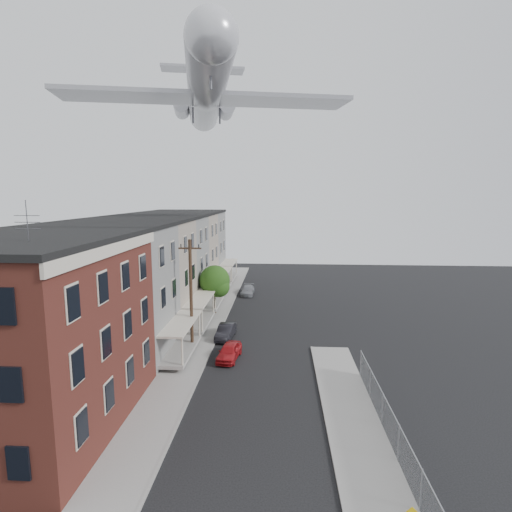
{
  "coord_description": "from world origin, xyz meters",
  "views": [
    {
      "loc": [
        1.46,
        -12.36,
        12.32
      ],
      "look_at": [
        0.19,
        7.8,
        9.28
      ],
      "focal_mm": 28.0,
      "sensor_mm": 36.0,
      "label": 1
    }
  ],
  "objects_px": {
    "car_far": "(248,290)",
    "airplane": "(206,92)",
    "car_mid": "(226,331)",
    "car_near": "(229,352)",
    "street_tree": "(216,282)",
    "utility_pole": "(191,294)"
  },
  "relations": [
    {
      "from": "car_far",
      "to": "airplane",
      "type": "xyz_separation_m",
      "value": [
        -2.75,
        -11.5,
        21.08
      ]
    },
    {
      "from": "car_mid",
      "to": "car_far",
      "type": "xyz_separation_m",
      "value": [
        0.62,
        15.69,
        -0.05
      ]
    },
    {
      "from": "car_near",
      "to": "car_far",
      "type": "distance_m",
      "value": 20.2
    },
    {
      "from": "street_tree",
      "to": "car_mid",
      "type": "xyz_separation_m",
      "value": [
        2.0,
        -7.04,
        -2.85
      ]
    },
    {
      "from": "car_near",
      "to": "car_far",
      "type": "relative_size",
      "value": 0.92
    },
    {
      "from": "street_tree",
      "to": "car_far",
      "type": "bearing_deg",
      "value": 73.21
    },
    {
      "from": "utility_pole",
      "to": "car_mid",
      "type": "bearing_deg",
      "value": 51.15
    },
    {
      "from": "utility_pole",
      "to": "car_far",
      "type": "bearing_deg",
      "value": 81.01
    },
    {
      "from": "street_tree",
      "to": "car_mid",
      "type": "height_order",
      "value": "street_tree"
    },
    {
      "from": "car_far",
      "to": "car_near",
      "type": "bearing_deg",
      "value": -88.49
    },
    {
      "from": "car_near",
      "to": "car_mid",
      "type": "distance_m",
      "value": 4.59
    },
    {
      "from": "utility_pole",
      "to": "airplane",
      "type": "xyz_separation_m",
      "value": [
        0.19,
        7.07,
        16.97
      ]
    },
    {
      "from": "utility_pole",
      "to": "street_tree",
      "type": "height_order",
      "value": "utility_pole"
    },
    {
      "from": "car_near",
      "to": "car_mid",
      "type": "relative_size",
      "value": 0.96
    },
    {
      "from": "car_mid",
      "to": "airplane",
      "type": "height_order",
      "value": "airplane"
    },
    {
      "from": "utility_pole",
      "to": "car_mid",
      "type": "relative_size",
      "value": 2.46
    },
    {
      "from": "utility_pole",
      "to": "car_near",
      "type": "height_order",
      "value": "utility_pole"
    },
    {
      "from": "car_near",
      "to": "airplane",
      "type": "distance_m",
      "value": 22.96
    },
    {
      "from": "street_tree",
      "to": "utility_pole",
      "type": "bearing_deg",
      "value": -91.89
    },
    {
      "from": "street_tree",
      "to": "airplane",
      "type": "bearing_deg",
      "value": -92.7
    },
    {
      "from": "car_near",
      "to": "car_far",
      "type": "height_order",
      "value": "car_near"
    },
    {
      "from": "car_far",
      "to": "street_tree",
      "type": "bearing_deg",
      "value": -106.06
    }
  ]
}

